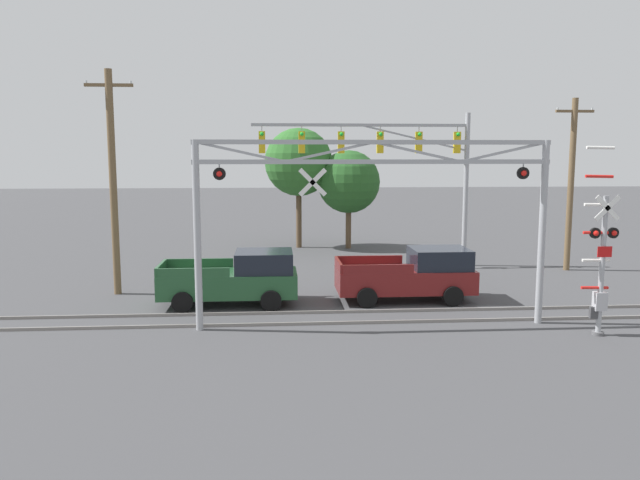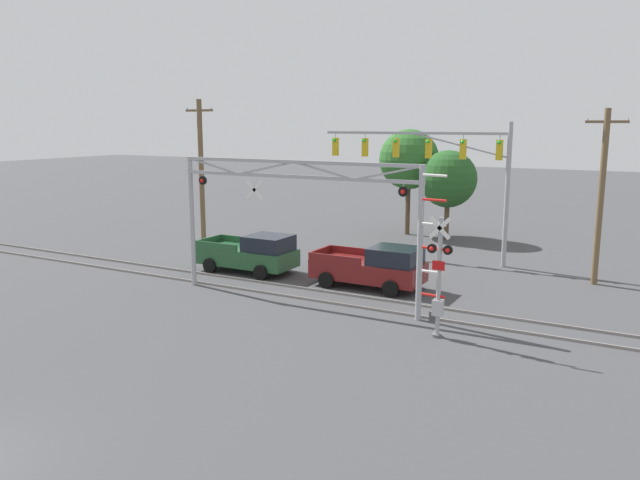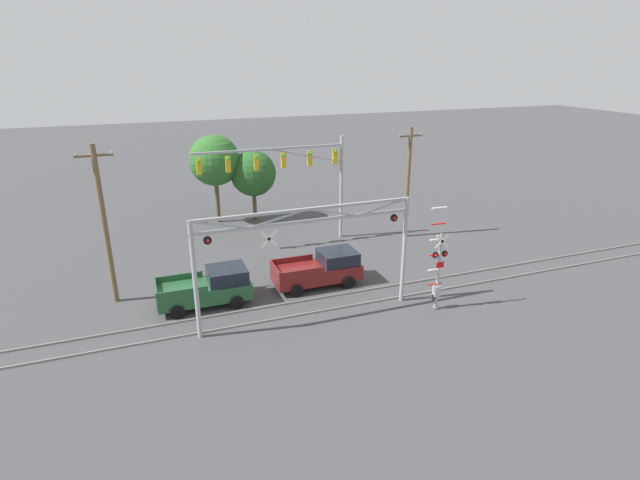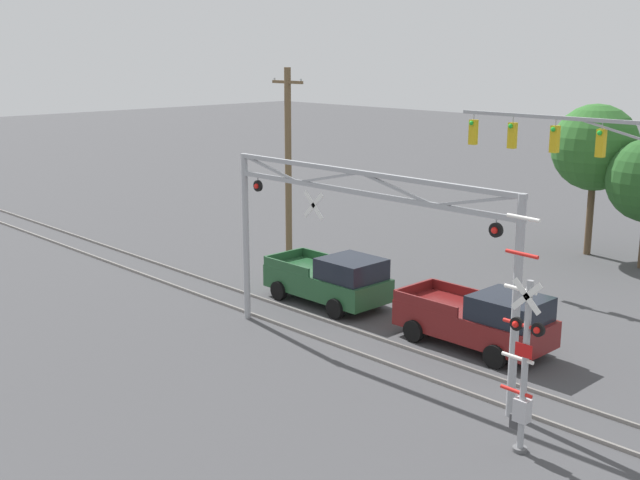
% 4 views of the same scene
% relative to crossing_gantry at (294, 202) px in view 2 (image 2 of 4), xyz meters
% --- Properties ---
extents(rail_track_near, '(80.00, 0.08, 0.10)m').
position_rel_crossing_gantry_xyz_m(rail_track_near, '(0.02, 0.28, -4.10)').
color(rail_track_near, gray).
rests_on(rail_track_near, ground_plane).
extents(rail_track_far, '(80.00, 0.08, 0.10)m').
position_rel_crossing_gantry_xyz_m(rail_track_far, '(0.02, 1.72, -4.10)').
color(rail_track_far, gray).
rests_on(rail_track_far, ground_plane).
extents(crossing_gantry, '(11.10, 0.27, 5.87)m').
position_rel_crossing_gantry_xyz_m(crossing_gantry, '(0.00, 0.00, 0.00)').
color(crossing_gantry, '#9EA0A5').
rests_on(crossing_gantry, ground_plane).
extents(crossing_signal_mast, '(1.13, 0.35, 5.68)m').
position_rel_crossing_gantry_xyz_m(crossing_signal_mast, '(6.65, -1.48, -2.03)').
color(crossing_signal_mast, '#9EA0A5').
rests_on(crossing_signal_mast, ground_plane).
extents(traffic_signal_span, '(10.47, 0.39, 7.42)m').
position_rel_crossing_gantry_xyz_m(traffic_signal_span, '(3.03, 10.61, 1.18)').
color(traffic_signal_span, '#9EA0A5').
rests_on(traffic_signal_span, ground_plane).
extents(pickup_truck_lead, '(5.05, 2.35, 1.96)m').
position_rel_crossing_gantry_xyz_m(pickup_truck_lead, '(2.06, 3.48, -3.18)').
color(pickup_truck_lead, maroon).
rests_on(pickup_truck_lead, ground_plane).
extents(pickup_truck_following, '(4.93, 2.35, 1.96)m').
position_rel_crossing_gantry_xyz_m(pickup_truck_following, '(-4.45, 3.27, -3.18)').
color(pickup_truck_following, '#23512D').
rests_on(pickup_truck_following, ground_plane).
extents(utility_pole_left, '(1.80, 0.28, 8.62)m').
position_rel_crossing_gantry_xyz_m(utility_pole_left, '(-9.23, 5.38, 0.30)').
color(utility_pole_left, brown).
rests_on(utility_pole_left, ground_plane).
extents(utility_pole_right, '(1.80, 0.28, 8.01)m').
position_rel_crossing_gantry_xyz_m(utility_pole_right, '(10.76, 9.03, -0.01)').
color(utility_pole_right, brown).
rests_on(utility_pole_right, ground_plane).
extents(background_tree_beyond_span, '(3.62, 3.62, 5.69)m').
position_rel_crossing_gantry_xyz_m(background_tree_beyond_span, '(1.26, 16.72, -0.29)').
color(background_tree_beyond_span, brown).
rests_on(background_tree_beyond_span, ground_plane).
extents(background_tree_far_left_verge, '(3.94, 3.94, 6.97)m').
position_rel_crossing_gantry_xyz_m(background_tree_far_left_verge, '(-1.61, 17.27, 0.83)').
color(background_tree_far_left_verge, brown).
rests_on(background_tree_far_left_verge, ground_plane).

